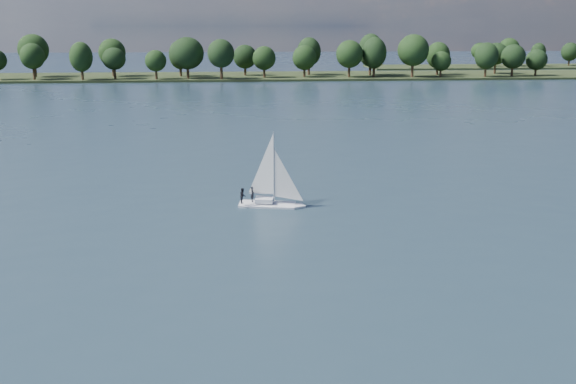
% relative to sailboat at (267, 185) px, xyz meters
% --- Properties ---
extents(ground, '(700.00, 700.00, 0.00)m').
position_rel_sailboat_xyz_m(ground, '(7.97, 62.67, -2.32)').
color(ground, '#233342').
rests_on(ground, ground).
extents(far_shore, '(660.00, 40.00, 1.50)m').
position_rel_sailboat_xyz_m(far_shore, '(7.97, 174.67, -2.32)').
color(far_shore, black).
rests_on(far_shore, ground).
extents(sailboat, '(6.53, 2.96, 8.31)m').
position_rel_sailboat_xyz_m(sailboat, '(0.00, 0.00, 0.00)').
color(sailboat, silver).
rests_on(sailboat, ground).
extents(treeline, '(563.41, 74.25, 18.42)m').
position_rel_sailboat_xyz_m(treeline, '(1.47, 170.78, 5.78)').
color(treeline, black).
rests_on(treeline, ground).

